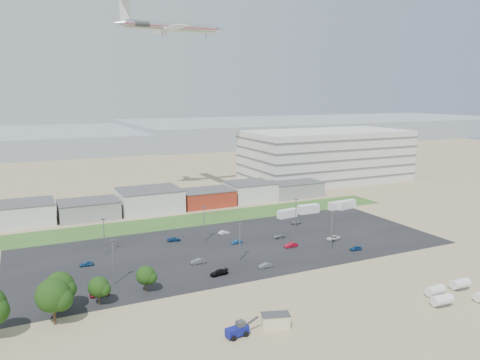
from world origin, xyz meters
TOP-DOWN VIEW (x-y plane):
  - ground at (0.00, 0.00)m, footprint 700.00×700.00m
  - parking_lot at (5.00, 20.00)m, footprint 120.00×50.00m
  - grass_strip at (0.00, 52.00)m, footprint 160.00×16.00m
  - hills_backdrop at (40.00, 315.00)m, footprint 700.00×200.00m
  - building_row at (-17.00, 71.00)m, footprint 170.00×20.00m
  - parking_garage at (90.00, 95.00)m, footprint 80.00×40.00m
  - portable_shed at (-7.78, -26.18)m, footprint 5.87×4.21m
  - telehandler at (-15.66, -26.24)m, footprint 7.01×3.19m
  - storage_tank_nw at (30.06, -28.83)m, footprint 4.26×2.21m
  - storage_tank_ne at (37.88, -28.73)m, footprint 4.41×2.33m
  - storage_tank_sw at (27.46, -32.96)m, footprint 4.51×2.54m
  - box_trailer_a at (35.20, 40.83)m, footprint 7.75×3.35m
  - box_trailer_b at (45.18, 42.69)m, footprint 8.25×2.59m
  - box_trailer_c at (58.57, 43.08)m, footprint 7.86×3.19m
  - box_trailer_d at (62.13, 42.44)m, footprint 8.56×4.05m
  - tree_left at (-44.71, -7.43)m, footprint 6.84×6.84m
  - tree_mid at (-43.12, -1.78)m, footprint 6.09×6.09m
  - tree_right at (-35.81, -2.43)m, footprint 4.59×4.59m
  - tree_near at (-25.46, -0.26)m, footprint 4.50×4.50m
  - lightpole_front_l at (-30.94, 7.37)m, footprint 1.23×0.51m
  - lightpole_front_m at (1.43, 8.71)m, footprint 1.18×0.49m
  - lightpole_front_r at (28.46, 6.10)m, footprint 1.22×0.51m
  - lightpole_back_l at (-29.46, 28.78)m, footprint 1.17×0.49m
  - lightpole_back_m at (-0.97, 28.03)m, footprint 1.22×0.51m
  - lightpole_back_r at (30.90, 28.51)m, footprint 1.11×0.46m
  - airliner at (9.96, 89.38)m, footprint 45.87×31.51m
  - parked_car_0 at (34.13, 12.68)m, footprint 4.69×2.51m
  - parked_car_1 at (19.20, 12.29)m, footprint 4.08×1.68m
  - parked_car_2 at (34.04, 2.31)m, footprint 3.55×1.55m
  - parked_car_3 at (-7.32, 1.87)m, footprint 4.70×2.39m
  - parked_car_4 at (-9.07, 11.35)m, footprint 3.94×1.39m
  - parked_car_5 at (-35.20, 21.82)m, footprint 3.54×1.64m
  - parked_car_6 at (-9.12, 31.84)m, footprint 4.20×2.07m
  - parked_car_7 at (6.65, 21.80)m, footprint 3.39×1.35m
  - parked_car_8 at (33.34, 32.29)m, footprint 3.69×1.57m
  - parked_car_10 at (-35.07, 1.89)m, footprint 4.17×1.73m
  - parked_car_11 at (7.05, 31.96)m, footprint 3.55×1.58m
  - parked_car_12 at (20.26, 21.11)m, footprint 3.78×1.63m
  - parked_car_13 at (5.10, 1.49)m, footprint 3.62×1.38m

SIDE VIEW (x-z plane):
  - ground at x=0.00m, z-range 0.00..0.00m
  - parking_lot at x=5.00m, z-range 0.00..0.01m
  - grass_strip at x=0.00m, z-range 0.00..0.02m
  - parked_car_12 at x=20.26m, z-range 0.00..1.09m
  - parked_car_7 at x=6.65m, z-range 0.00..1.10m
  - parked_car_11 at x=7.05m, z-range 0.00..1.13m
  - parked_car_6 at x=-9.12m, z-range 0.00..1.17m
  - parked_car_5 at x=-35.20m, z-range 0.00..1.17m
  - parked_car_13 at x=5.10m, z-range 0.00..1.18m
  - parked_car_2 at x=34.04m, z-range 0.00..1.19m
  - parked_car_10 at x=-35.07m, z-range 0.00..1.20m
  - parked_car_8 at x=33.34m, z-range 0.00..1.24m
  - parked_car_0 at x=34.13m, z-range 0.00..1.25m
  - parked_car_4 at x=-9.07m, z-range 0.00..1.30m
  - parked_car_3 at x=-7.32m, z-range 0.00..1.31m
  - parked_car_1 at x=19.20m, z-range 0.00..1.31m
  - storage_tank_nw at x=30.06m, z-range 0.00..2.52m
  - storage_tank_ne at x=37.88m, z-range 0.00..2.60m
  - storage_tank_sw at x=27.46m, z-range 0.00..2.61m
  - portable_shed at x=-7.78m, z-range 0.00..2.67m
  - box_trailer_a at x=35.20m, z-range 0.00..2.81m
  - telehandler at x=-15.66m, z-range 0.00..2.82m
  - box_trailer_c at x=58.57m, z-range 0.00..2.87m
  - box_trailer_d at x=62.13m, z-range 0.00..3.09m
  - box_trailer_b at x=45.18m, z-range 0.00..3.09m
  - tree_near at x=-25.46m, z-range 0.00..6.75m
  - tree_right at x=-35.81m, z-range 0.00..6.89m
  - building_row at x=-17.00m, z-range 0.00..8.00m
  - hills_backdrop at x=40.00m, z-range 0.00..9.00m
  - tree_mid at x=-43.12m, z-range 0.00..9.13m
  - lightpole_back_r at x=30.90m, z-range 0.00..9.46m
  - lightpole_back_l at x=-29.46m, z-range 0.00..9.95m
  - lightpole_front_m at x=1.43m, z-range 0.00..10.00m
  - tree_left at x=-44.71m, z-range 0.00..10.26m
  - lightpole_back_m at x=-0.97m, z-range 0.00..10.38m
  - lightpole_front_r at x=28.46m, z-range 0.00..10.39m
  - lightpole_front_l at x=-30.94m, z-range 0.00..10.42m
  - parking_garage at x=90.00m, z-range 0.00..25.00m
  - airliner at x=9.96m, z-range 62.24..75.70m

